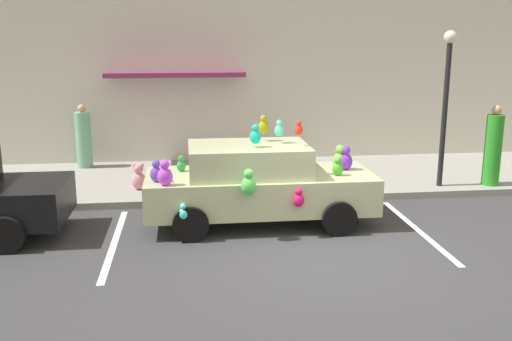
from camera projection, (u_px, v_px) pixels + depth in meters
ground_plane at (325, 254)px, 9.55m from camera, size 60.00×60.00×0.00m
sidewalk at (277, 178)px, 14.37m from camera, size 24.00×4.00×0.15m
storefront_building at (265, 48)px, 15.71m from camera, size 24.00×1.25×6.40m
parking_stripe_front at (418, 230)px, 10.76m from camera, size 0.12×3.60×0.01m
parking_stripe_rear at (114, 242)px, 10.10m from camera, size 0.12×3.60×0.01m
plush_covered_car at (257, 183)px, 10.97m from camera, size 4.31×2.07×2.05m
teddy_bear_on_sidewalk at (139, 177)px, 12.92m from camera, size 0.32×0.27×0.61m
street_lamp_post at (446, 91)px, 12.81m from camera, size 0.28×0.28×3.50m
pedestrian_near_shopfront at (84, 139)px, 15.00m from camera, size 0.39×0.39×1.65m
pedestrian_walking_past at (493, 149)px, 13.21m from camera, size 0.39×0.39×1.85m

